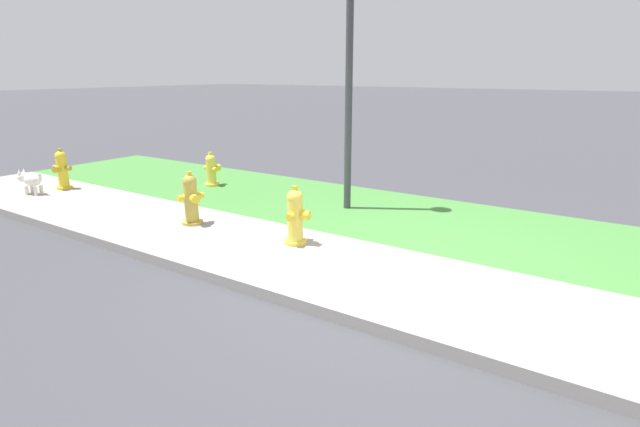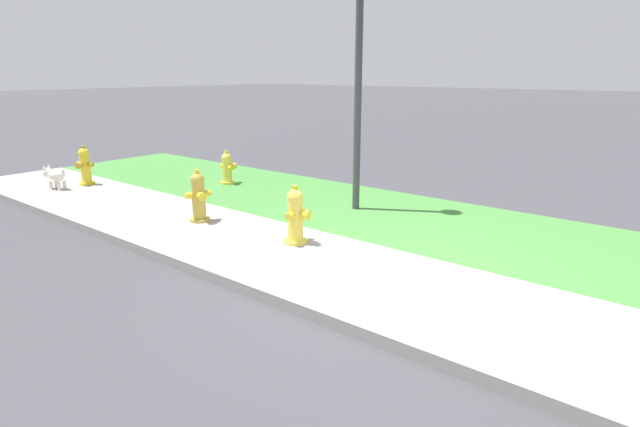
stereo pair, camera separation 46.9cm
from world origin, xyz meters
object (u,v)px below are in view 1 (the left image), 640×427
(fire_hydrant_across_street, at_px, (62,170))
(fire_hydrant_mid_block, at_px, (191,199))
(small_white_dog, at_px, (30,180))
(street_lamp, at_px, (350,6))
(fire_hydrant_far_end, at_px, (211,170))
(fire_hydrant_near_corner, at_px, (295,217))

(fire_hydrant_across_street, distance_m, fire_hydrant_mid_block, 3.64)
(small_white_dog, bearing_deg, street_lamp, -171.44)
(fire_hydrant_mid_block, bearing_deg, street_lamp, 165.14)
(fire_hydrant_far_end, distance_m, small_white_dog, 3.11)
(fire_hydrant_across_street, bearing_deg, small_white_dog, 65.48)
(small_white_dog, distance_m, street_lamp, 6.20)
(fire_hydrant_near_corner, bearing_deg, fire_hydrant_mid_block, -98.63)
(fire_hydrant_near_corner, bearing_deg, fire_hydrant_across_street, -104.02)
(fire_hydrant_mid_block, relative_size, fire_hydrant_far_end, 1.19)
(fire_hydrant_across_street, bearing_deg, fire_hydrant_near_corner, 160.18)
(small_white_dog, xyz_separation_m, street_lamp, (5.05, 2.34, 2.73))
(fire_hydrant_mid_block, height_order, fire_hydrant_near_corner, fire_hydrant_mid_block)
(fire_hydrant_mid_block, relative_size, street_lamp, 0.17)
(fire_hydrant_across_street, height_order, small_white_dog, fire_hydrant_across_street)
(fire_hydrant_across_street, relative_size, fire_hydrant_near_corner, 1.00)
(fire_hydrant_across_street, distance_m, fire_hydrant_near_corner, 5.35)
(fire_hydrant_near_corner, relative_size, fire_hydrant_far_end, 1.17)
(fire_hydrant_near_corner, xyz_separation_m, street_lamp, (-0.35, 1.84, 2.64))
(fire_hydrant_across_street, xyz_separation_m, street_lamp, (5.00, 1.78, 2.63))
(fire_hydrant_across_street, height_order, fire_hydrant_near_corner, fire_hydrant_across_street)
(fire_hydrant_across_street, relative_size, fire_hydrant_far_end, 1.17)
(fire_hydrant_across_street, distance_m, small_white_dog, 0.57)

